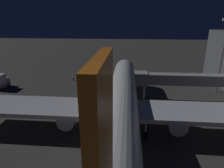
{
  "coord_description": "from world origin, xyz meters",
  "views": [
    {
      "loc": [
        -0.99,
        40.18,
        19.14
      ],
      "look_at": [
        3.0,
        -6.07,
        3.5
      ],
      "focal_mm": 30.88,
      "sensor_mm": 36.0,
      "label": 1
    }
  ],
  "objects": [
    {
      "name": "ground_plane",
      "position": [
        0.0,
        0.0,
        0.0
      ],
      "size": [
        320.0,
        320.0,
        0.0
      ],
      "primitive_type": "plane",
      "color": "#383533"
    },
    {
      "name": "traffic_cone_nose_port",
      "position": [
        -2.2,
        -16.07,
        0.28
      ],
      "size": [
        0.36,
        0.36,
        0.55
      ],
      "primitive_type": "cone",
      "color": "orange",
      "rests_on": "ground_plane"
    },
    {
      "name": "apron_floodlight_mast",
      "position": [
        -25.5,
        -12.24,
        11.14
      ],
      "size": [
        2.9,
        0.5,
        19.36
      ],
      "color": "#59595E",
      "rests_on": "ground_plane"
    },
    {
      "name": "ops_van",
      "position": [
        35.44,
        -9.5,
        2.1
      ],
      "size": [
        2.36,
        5.33,
        4.26
      ],
      "color": "slate",
      "rests_on": "ground_plane"
    },
    {
      "name": "ground_crew_under_port_wing",
      "position": [
        16.83,
        -18.88,
        0.97
      ],
      "size": [
        0.4,
        0.4,
        1.77
      ],
      "color": "black",
      "rests_on": "ground_plane"
    },
    {
      "name": "jet_bridge",
      "position": [
        -12.25,
        -4.86,
        5.53
      ],
      "size": [
        22.92,
        3.4,
        7.06
      ],
      "color": "#9E9E99",
      "rests_on": "ground_plane"
    },
    {
      "name": "airliner_at_gate",
      "position": [
        -0.0,
        11.46,
        5.35
      ],
      "size": [
        57.18,
        57.37,
        17.89
      ],
      "color": "silver",
      "rests_on": "ground_plane"
    },
    {
      "name": "traffic_cone_nose_starboard",
      "position": [
        2.2,
        -16.07,
        0.28
      ],
      "size": [
        0.36,
        0.36,
        0.55
      ],
      "primitive_type": "cone",
      "color": "orange",
      "rests_on": "ground_plane"
    }
  ]
}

